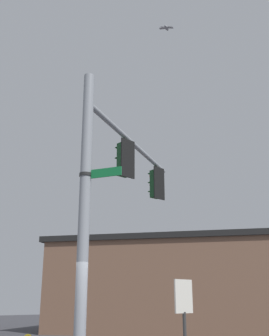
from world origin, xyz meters
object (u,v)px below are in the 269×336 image
(traffic_light_nearest_pole, at_px, (124,160))
(historical_marker, at_px, (184,312))
(traffic_light_mid_inner, at_px, (155,184))
(street_name_sign, at_px, (94,174))
(bird_flying, at_px, (166,28))

(traffic_light_nearest_pole, bearing_deg, historical_marker, -95.47)
(traffic_light_mid_inner, xyz_separation_m, street_name_sign, (-4.83, -2.59, -1.18))
(traffic_light_nearest_pole, bearing_deg, street_name_sign, -148.57)
(street_name_sign, bearing_deg, historical_marker, -32.00)
(traffic_light_mid_inner, distance_m, historical_marker, 6.50)
(traffic_light_nearest_pole, xyz_separation_m, historical_marker, (-0.23, -2.44, -4.40))
(traffic_light_nearest_pole, bearing_deg, bird_flying, -86.52)
(street_name_sign, bearing_deg, traffic_light_nearest_pole, 31.43)
(street_name_sign, bearing_deg, bird_flying, -13.88)
(traffic_light_nearest_pole, relative_size, bird_flying, 2.94)
(traffic_light_mid_inner, height_order, street_name_sign, traffic_light_mid_inner)
(bird_flying, bearing_deg, traffic_light_nearest_pole, 93.48)
(traffic_light_nearest_pole, relative_size, street_name_sign, 1.26)
(street_name_sign, xyz_separation_m, historical_marker, (1.86, -1.16, -3.22))
(traffic_light_nearest_pole, xyz_separation_m, bird_flying, (0.11, -1.82, 3.87))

